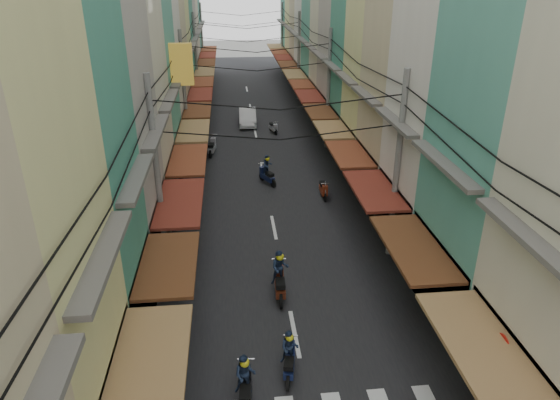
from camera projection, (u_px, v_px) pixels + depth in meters
ground at (288, 300)px, 19.27m from camera, size 160.00×160.00×0.00m
road at (257, 141)px, 37.34m from camera, size 10.00×80.00×0.02m
sidewalk_left at (169, 143)px, 36.73m from camera, size 3.00×80.00×0.06m
sidewalk_right at (342, 138)px, 37.94m from camera, size 3.00×80.00×0.06m
building_row_left at (123, 4)px, 29.42m from camera, size 7.80×67.67×23.70m
building_row_right at (385, 9)px, 30.94m from camera, size 7.80×68.98×22.59m
utility_poles at (260, 62)px, 30.09m from camera, size 10.20×66.13×8.20m
white_car at (248, 125)px, 41.27m from camera, size 4.62×1.91×1.62m
bicycle at (439, 279)px, 20.55m from camera, size 1.59×1.11×1.03m
moving_scooters at (256, 249)px, 21.75m from camera, size 7.34×28.58×2.00m
parked_scooters at (412, 347)px, 16.18m from camera, size 13.04×10.88×1.01m
pedestrians at (196, 267)px, 19.48m from camera, size 12.37×22.01×2.17m
market_umbrella at (473, 262)px, 17.81m from camera, size 2.27×2.27×2.39m
traffic_sign at (499, 361)px, 12.99m from camera, size 0.10×0.69×3.14m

